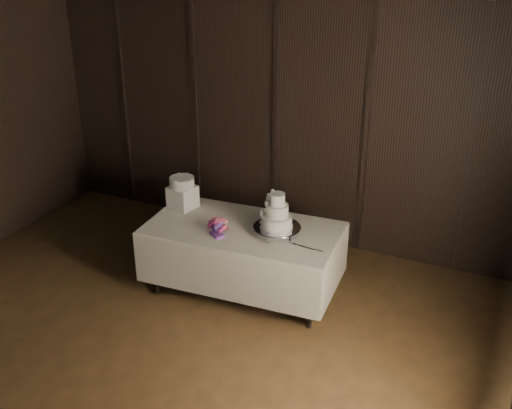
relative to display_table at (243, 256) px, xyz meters
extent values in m
cube|color=black|center=(-0.25, -2.08, 2.60)|extent=(6.04, 7.04, 0.04)
cube|color=black|center=(-0.25, 1.44, 1.08)|extent=(6.04, 0.04, 3.04)
cube|color=beige|center=(0.00, 0.00, 0.34)|extent=(2.05, 1.17, 0.01)
cube|color=white|center=(0.00, 0.00, -0.06)|extent=(1.88, 1.04, 0.71)
cylinder|color=silver|center=(0.38, 0.00, 0.39)|extent=(0.61, 0.61, 0.09)
cylinder|color=white|center=(0.38, 0.00, 0.49)|extent=(0.30, 0.30, 0.12)
cylinder|color=white|center=(0.38, 0.00, 0.61)|extent=(0.22, 0.22, 0.12)
cylinder|color=white|center=(0.38, 0.00, 0.73)|extent=(0.15, 0.15, 0.12)
cube|color=white|center=(-0.81, 0.15, 0.47)|extent=(0.30, 0.30, 0.25)
cylinder|color=white|center=(-0.81, 0.15, 0.65)|extent=(0.28, 0.28, 0.11)
cube|color=silver|center=(0.70, -0.13, 0.35)|extent=(0.37, 0.07, 0.01)
camera|label=1|loc=(2.46, -4.89, 3.15)|focal=42.00mm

